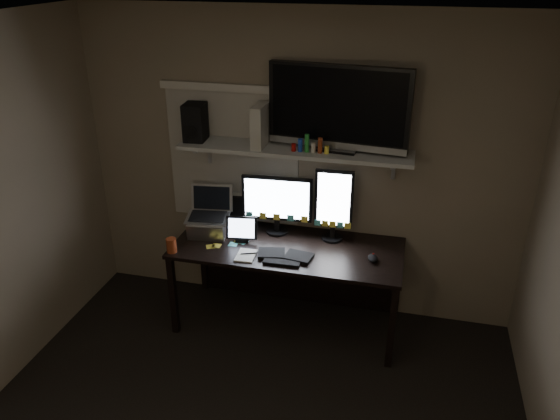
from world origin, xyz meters
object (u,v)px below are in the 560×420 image
(cup, at_px, (171,245))
(speaker, at_px, (195,122))
(tablet, at_px, (242,229))
(tv, at_px, (338,108))
(monitor_portrait, at_px, (334,205))
(keyboard, at_px, (285,255))
(mouse, at_px, (373,258))
(game_console, at_px, (260,125))
(desk, at_px, (291,258))
(monitor_landscape, at_px, (277,205))
(laptop, at_px, (207,213))

(cup, xyz_separation_m, speaker, (0.05, 0.50, 0.84))
(tablet, bearing_deg, tv, 9.95)
(monitor_portrait, distance_m, cup, 1.30)
(keyboard, distance_m, mouse, 0.66)
(tablet, bearing_deg, game_console, 50.85)
(desk, bearing_deg, monitor_landscape, 146.10)
(laptop, height_order, tv, tv)
(cup, xyz_separation_m, game_console, (0.59, 0.49, 0.85))
(keyboard, xyz_separation_m, laptop, (-0.69, 0.21, 0.18))
(speaker, bearing_deg, tablet, -30.00)
(desk, bearing_deg, keyboard, -86.89)
(desk, xyz_separation_m, tv, (0.32, 0.11, 1.24))
(monitor_landscape, bearing_deg, mouse, -21.87)
(mouse, bearing_deg, desk, 151.69)
(tablet, distance_m, laptop, 0.32)
(mouse, height_order, laptop, laptop)
(laptop, bearing_deg, game_console, 11.37)
(laptop, distance_m, cup, 0.41)
(monitor_landscape, height_order, monitor_portrait, monitor_portrait)
(tv, distance_m, speaker, 1.13)
(game_console, bearing_deg, tv, 5.50)
(monitor_portrait, bearing_deg, tablet, -164.43)
(tablet, xyz_separation_m, cup, (-0.48, -0.30, -0.05))
(desk, relative_size, tv, 1.70)
(monitor_landscape, relative_size, laptop, 1.49)
(tablet, bearing_deg, laptop, 163.04)
(monitor_landscape, distance_m, mouse, 0.89)
(game_console, bearing_deg, mouse, -13.97)
(tablet, height_order, cup, tablet)
(tv, bearing_deg, mouse, -33.44)
(desk, distance_m, mouse, 0.72)
(mouse, xyz_separation_m, tablet, (-1.04, 0.06, 0.09))
(desk, height_order, tablet, tablet)
(mouse, relative_size, laptop, 0.30)
(mouse, distance_m, cup, 1.54)
(keyboard, relative_size, tv, 0.40)
(desk, distance_m, speaker, 1.34)
(desk, distance_m, laptop, 0.78)
(desk, distance_m, tv, 1.29)
(keyboard, height_order, mouse, mouse)
(tv, relative_size, game_console, 3.29)
(desk, bearing_deg, mouse, -15.17)
(mouse, xyz_separation_m, laptop, (-1.35, 0.11, 0.17))
(speaker, bearing_deg, tv, -2.81)
(keyboard, height_order, tablet, tablet)
(monitor_landscape, relative_size, mouse, 5.02)
(desk, xyz_separation_m, game_console, (-0.26, 0.07, 1.09))
(desk, relative_size, keyboard, 4.25)
(tv, bearing_deg, monitor_portrait, -75.89)
(monitor_landscape, distance_m, tablet, 0.35)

